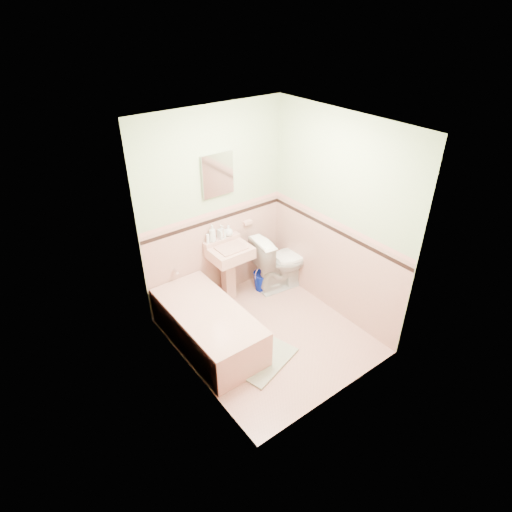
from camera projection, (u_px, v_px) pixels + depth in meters
floor at (268, 335)px, 5.12m from camera, size 2.20×2.20×0.00m
ceiling at (273, 125)px, 3.81m from camera, size 2.20×2.20×0.00m
wall_back at (214, 210)px, 5.21m from camera, size 2.50×0.00×2.50m
wall_front at (349, 296)px, 3.71m from camera, size 2.50×0.00×2.50m
wall_left at (186, 278)px, 3.95m from camera, size 0.00×2.50×2.50m
wall_right at (337, 220)px, 4.97m from camera, size 0.00×2.50×2.50m
wainscot_back at (217, 255)px, 5.54m from camera, size 2.00×0.00×2.00m
wainscot_front at (340, 350)px, 4.06m from camera, size 2.00×0.00×2.00m
wainscot_left at (193, 331)px, 4.30m from camera, size 0.00×2.20×2.20m
wainscot_right at (331, 267)px, 5.31m from camera, size 0.00×2.20×2.20m
accent_back at (216, 220)px, 5.27m from camera, size 2.00×0.00×2.00m
accent_front at (346, 307)px, 3.79m from camera, size 2.00×0.00×2.00m
accent_left at (189, 289)px, 4.03m from camera, size 0.00×2.20×2.20m
accent_right at (335, 230)px, 5.03m from camera, size 0.00×2.20×2.20m
cap_back at (215, 212)px, 5.21m from camera, size 2.00×0.00×2.00m
cap_front at (347, 298)px, 3.74m from camera, size 2.00×0.00×2.00m
cap_left at (188, 280)px, 3.97m from camera, size 0.00×2.20×2.20m
cap_right at (336, 223)px, 4.98m from camera, size 0.00×2.20×2.20m
bathtub at (208, 328)px, 4.90m from camera, size 0.70×1.50×0.45m
tub_faucet at (175, 271)px, 5.18m from camera, size 0.04×0.12×0.04m
sink at (231, 274)px, 5.52m from camera, size 0.51×0.48×0.80m
sink_faucet at (223, 233)px, 5.33m from camera, size 0.02×0.02×0.10m
medicine_cabinet at (217, 175)px, 4.98m from camera, size 0.40×0.04×0.50m
soap_dish at (247, 222)px, 5.58m from camera, size 0.12×0.07×0.04m
soap_bottle_left at (212, 233)px, 5.27m from camera, size 0.10×0.10×0.23m
soap_bottle_mid at (221, 232)px, 5.35m from camera, size 0.09×0.09×0.18m
soap_bottle_right at (228, 231)px, 5.41m from camera, size 0.15×0.15×0.15m
tube at (208, 239)px, 5.27m from camera, size 0.04×0.04×0.12m
toilet at (282, 261)px, 5.78m from camera, size 0.85×0.55×0.82m
bucket at (263, 281)px, 5.87m from camera, size 0.28×0.28×0.26m
bath_mat at (263, 359)px, 4.76m from camera, size 0.83×0.67×0.03m
shoe at (257, 357)px, 4.73m from camera, size 0.14×0.07×0.05m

